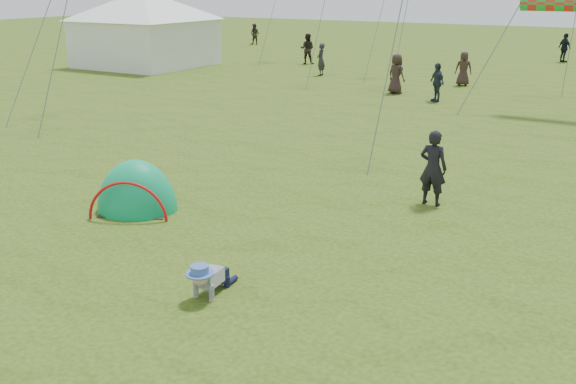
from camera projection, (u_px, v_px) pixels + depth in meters
The scene contains 13 objects.
ground at pixel (169, 275), 10.79m from camera, with size 140.00×140.00×0.00m, color #254610.
crawling_toddler at pixel (208, 277), 10.01m from camera, with size 0.56×0.80×0.61m, color black, non-canonical shape.
popup_tent at pixel (138, 210), 13.88m from camera, with size 1.73×1.42×2.23m, color #0F964A.
standing_adult at pixel (433, 168), 13.97m from camera, with size 0.61×0.40×1.68m, color black.
event_marquee at pixel (145, 26), 37.13m from camera, with size 6.70×6.70×4.61m, color white, non-canonical shape.
crowd_person_0 at pixel (321, 59), 33.58m from camera, with size 0.61×0.40×1.68m, color #28282D.
crowd_person_1 at pixel (307, 49), 38.40m from camera, with size 0.87×0.68×1.79m, color black.
crowd_person_2 at pixel (565, 48), 39.16m from camera, with size 1.02×0.43×1.75m, color black.
crowd_person_4 at pixel (396, 74), 28.11m from camera, with size 0.85×0.55×1.73m, color #2E201E.
crowd_person_7 at pixel (255, 34), 50.39m from camera, with size 0.78×0.61×1.61m, color #362A25.
crowd_person_8 at pixel (437, 82), 26.25m from camera, with size 0.93×0.39×1.58m, color #262F3B.
crowd_person_9 at pixel (169, 50), 37.95m from camera, with size 1.13×0.65×1.74m, color black.
crowd_person_10 at pixel (464, 69), 30.31m from camera, with size 0.78×0.51×1.60m, color #30211E.
Camera 1 is at (6.63, -7.52, 4.69)m, focal length 40.00 mm.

